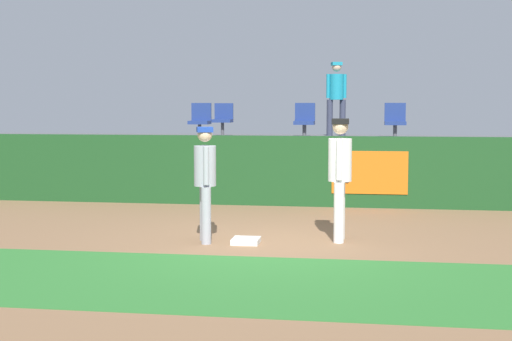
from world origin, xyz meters
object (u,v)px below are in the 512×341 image
(seat_front_right, at_px, (395,120))
(seat_back_left, at_px, (223,118))
(player_fielder_home, at_px, (340,171))
(spectator_hooded, at_px, (336,93))
(player_runner_visitor, at_px, (205,176))
(seat_back_center, at_px, (305,118))
(seat_front_left, at_px, (200,119))
(first_base, at_px, (246,241))
(seat_back_right, at_px, (395,118))
(seat_front_center, at_px, (305,120))

(seat_front_right, height_order, seat_back_left, same)
(player_fielder_home, xyz_separation_m, spectator_hooded, (-0.39, 7.98, 1.29))
(player_runner_visitor, distance_m, seat_back_center, 7.46)
(player_fielder_home, bearing_deg, player_runner_visitor, -77.55)
(player_runner_visitor, height_order, seat_back_center, seat_back_center)
(player_fielder_home, xyz_separation_m, seat_front_left, (-3.35, 5.15, 0.66))
(player_fielder_home, bearing_deg, spectator_hooded, -176.59)
(seat_front_right, relative_size, spectator_hooded, 0.44)
(player_runner_visitor, height_order, seat_front_right, seat_front_right)
(player_runner_visitor, relative_size, seat_back_left, 2.06)
(first_base, xyz_separation_m, seat_back_right, (2.44, 7.39, 1.69))
(seat_front_center, distance_m, seat_back_left, 2.85)
(seat_back_left, relative_size, seat_back_center, 1.00)
(player_runner_visitor, xyz_separation_m, seat_back_left, (-1.19, 7.37, 0.73))
(first_base, xyz_separation_m, seat_back_center, (0.26, 7.39, 1.69))
(seat_front_center, relative_size, seat_back_left, 1.00)
(first_base, height_order, seat_front_right, seat_front_right)
(seat_front_center, height_order, seat_back_center, same)
(first_base, height_order, seat_front_left, seat_front_left)
(seat_front_right, height_order, seat_front_left, same)
(seat_back_center, relative_size, seat_front_left, 1.00)
(player_fielder_home, relative_size, seat_back_center, 2.20)
(seat_front_center, xyz_separation_m, seat_back_left, (-2.20, 1.80, 0.00))
(seat_back_center, xyz_separation_m, spectator_hooded, (0.72, 1.02, 0.63))
(player_fielder_home, distance_m, seat_front_left, 6.18)
(seat_front_center, relative_size, spectator_hooded, 0.44)
(first_base, xyz_separation_m, seat_back_left, (-1.81, 7.39, 1.69))
(player_runner_visitor, xyz_separation_m, seat_back_right, (3.06, 7.37, 0.73))
(seat_front_center, relative_size, seat_back_center, 1.00)
(seat_back_right, height_order, seat_front_center, same)
(player_fielder_home, relative_size, seat_front_center, 2.20)
(seat_front_right, bearing_deg, spectator_hooded, 116.29)
(seat_back_right, xyz_separation_m, seat_front_left, (-4.41, -1.80, -0.00))
(seat_front_right, relative_size, seat_front_left, 1.00)
(seat_back_center, bearing_deg, spectator_hooded, 54.78)
(seat_back_right, xyz_separation_m, seat_back_center, (-2.18, -0.00, -0.00))
(player_runner_visitor, distance_m, spectator_hooded, 8.65)
(player_fielder_home, xyz_separation_m, seat_back_left, (-3.18, 6.95, 0.67))
(player_fielder_home, distance_m, spectator_hooded, 8.09)
(seat_front_center, height_order, spectator_hooded, spectator_hooded)
(seat_front_right, relative_size, seat_back_left, 1.00)
(first_base, relative_size, seat_back_right, 0.48)
(first_base, distance_m, seat_front_left, 6.17)
(seat_front_right, bearing_deg, first_base, -113.01)
(seat_front_center, bearing_deg, player_runner_visitor, -100.33)
(seat_back_center, bearing_deg, first_base, -91.98)
(player_runner_visitor, relative_size, seat_front_left, 2.06)
(seat_front_center, bearing_deg, player_fielder_home, -79.31)
(player_runner_visitor, height_order, seat_front_center, seat_front_center)
(seat_back_right, height_order, seat_front_right, same)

